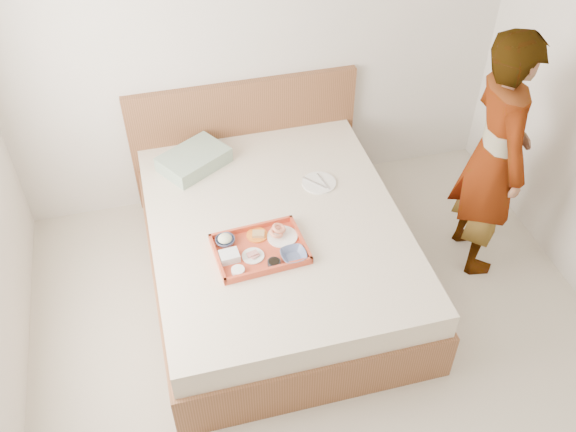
# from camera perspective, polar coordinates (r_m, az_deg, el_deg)

# --- Properties ---
(ground) EXTENTS (3.50, 4.00, 0.01)m
(ground) POSITION_cam_1_polar(r_m,az_deg,el_deg) (3.80, 4.90, -16.12)
(ground) COLOR #BEB7A1
(ground) RESTS_ON ground
(wall_back) EXTENTS (3.50, 0.01, 2.60)m
(wall_back) POSITION_cam_1_polar(r_m,az_deg,el_deg) (4.34, -2.65, 16.27)
(wall_back) COLOR silver
(wall_back) RESTS_ON ground
(bed) EXTENTS (1.65, 2.00, 0.53)m
(bed) POSITION_cam_1_polar(r_m,az_deg,el_deg) (4.14, -1.02, -3.10)
(bed) COLOR brown
(bed) RESTS_ON ground
(headboard) EXTENTS (1.65, 0.06, 0.95)m
(headboard) POSITION_cam_1_polar(r_m,az_deg,el_deg) (4.72, -3.89, 6.92)
(headboard) COLOR brown
(headboard) RESTS_ON ground
(pillow) EXTENTS (0.53, 0.49, 0.11)m
(pillow) POSITION_cam_1_polar(r_m,az_deg,el_deg) (4.39, -8.41, 5.01)
(pillow) COLOR #8FA98B
(pillow) RESTS_ON bed
(tray) EXTENTS (0.56, 0.42, 0.05)m
(tray) POSITION_cam_1_polar(r_m,az_deg,el_deg) (3.75, -2.54, -2.95)
(tray) COLOR #C84220
(tray) RESTS_ON bed
(prawn_plate) EXTENTS (0.20, 0.20, 0.01)m
(prawn_plate) POSITION_cam_1_polar(r_m,az_deg,el_deg) (3.83, -0.51, -1.86)
(prawn_plate) COLOR white
(prawn_plate) RESTS_ON tray
(navy_bowl_big) EXTENTS (0.16, 0.16, 0.04)m
(navy_bowl_big) POSITION_cam_1_polar(r_m,az_deg,el_deg) (3.70, 0.50, -3.53)
(navy_bowl_big) COLOR navy
(navy_bowl_big) RESTS_ON tray
(sauce_dish) EXTENTS (0.08, 0.08, 0.03)m
(sauce_dish) POSITION_cam_1_polar(r_m,az_deg,el_deg) (3.67, -1.26, -4.23)
(sauce_dish) COLOR black
(sauce_dish) RESTS_ON tray
(meat_plate) EXTENTS (0.14, 0.14, 0.01)m
(meat_plate) POSITION_cam_1_polar(r_m,az_deg,el_deg) (3.72, -3.15, -3.59)
(meat_plate) COLOR white
(meat_plate) RESTS_ON tray
(bread_plate) EXTENTS (0.14, 0.14, 0.01)m
(bread_plate) POSITION_cam_1_polar(r_m,az_deg,el_deg) (3.84, -2.78, -1.71)
(bread_plate) COLOR orange
(bread_plate) RESTS_ON tray
(salad_bowl) EXTENTS (0.12, 0.12, 0.04)m
(salad_bowl) POSITION_cam_1_polar(r_m,az_deg,el_deg) (3.80, -5.64, -2.23)
(salad_bowl) COLOR navy
(salad_bowl) RESTS_ON tray
(plastic_tub) EXTENTS (0.12, 0.10, 0.05)m
(plastic_tub) POSITION_cam_1_polar(r_m,az_deg,el_deg) (3.70, -5.27, -3.60)
(plastic_tub) COLOR silver
(plastic_tub) RESTS_ON tray
(cheese_round) EXTENTS (0.08, 0.08, 0.03)m
(cheese_round) POSITION_cam_1_polar(r_m,az_deg,el_deg) (3.64, -4.50, -4.91)
(cheese_round) COLOR white
(cheese_round) RESTS_ON tray
(dinner_plate) EXTENTS (0.29, 0.29, 0.01)m
(dinner_plate) POSITION_cam_1_polar(r_m,az_deg,el_deg) (4.23, 2.79, 2.98)
(dinner_plate) COLOR white
(dinner_plate) RESTS_ON bed
(person) EXTENTS (0.47, 0.66, 1.69)m
(person) POSITION_cam_1_polar(r_m,az_deg,el_deg) (4.13, 17.99, 5.06)
(person) COLOR silver
(person) RESTS_ON ground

